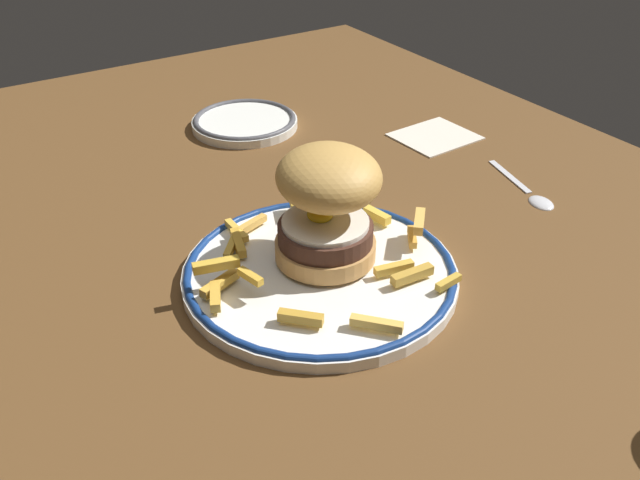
% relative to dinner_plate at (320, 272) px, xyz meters
% --- Properties ---
extents(ground_plane, '(1.36, 1.07, 0.04)m').
position_rel_dinner_plate_xyz_m(ground_plane, '(-0.04, -0.01, -0.03)').
color(ground_plane, brown).
extents(dinner_plate, '(0.27, 0.27, 0.02)m').
position_rel_dinner_plate_xyz_m(dinner_plate, '(0.00, 0.00, 0.00)').
color(dinner_plate, white).
rests_on(dinner_plate, ground_plane).
extents(burger, '(0.12, 0.12, 0.11)m').
position_rel_dinner_plate_xyz_m(burger, '(-0.02, 0.02, 0.06)').
color(burger, tan).
rests_on(burger, dinner_plate).
extents(fries_pile, '(0.24, 0.25, 0.03)m').
position_rel_dinner_plate_xyz_m(fries_pile, '(-0.01, -0.00, 0.02)').
color(fries_pile, '#EEBC50').
rests_on(fries_pile, dinner_plate).
extents(side_plate, '(0.15, 0.15, 0.02)m').
position_rel_dinner_plate_xyz_m(side_plate, '(-0.37, 0.11, -0.00)').
color(side_plate, white).
rests_on(side_plate, ground_plane).
extents(spoon, '(0.13, 0.05, 0.01)m').
position_rel_dinner_plate_xyz_m(spoon, '(-0.00, 0.30, -0.00)').
color(spoon, silver).
rests_on(spoon, ground_plane).
extents(napkin, '(0.10, 0.11, 0.00)m').
position_rel_dinner_plate_xyz_m(napkin, '(-0.20, 0.32, -0.01)').
color(napkin, silver).
rests_on(napkin, ground_plane).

